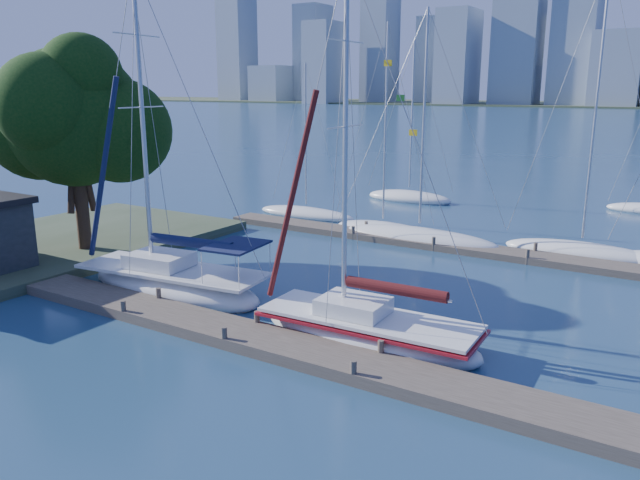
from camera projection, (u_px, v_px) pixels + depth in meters
The scene contains 12 objects.
ground at pixel (242, 340), 21.93m from camera, with size 700.00×700.00×0.00m, color #18354E.
near_dock at pixel (241, 335), 21.89m from camera, with size 26.00×2.00×0.40m, color #473F34.
far_dock at pixel (456, 247), 34.01m from camera, with size 30.00×1.80×0.36m, color #473F34.
shore at pixel (28, 250), 33.13m from camera, with size 12.00×22.00×0.50m, color #38472D.
tree at pixel (74, 114), 30.85m from camera, with size 8.93×8.11×11.17m.
sailboat_navy at pixel (172, 270), 26.79m from camera, with size 9.49×4.09×14.07m.
sailboat_maroon at pixel (368, 314), 21.52m from camera, with size 8.34×3.02×13.25m.
bg_boat_0 at pixel (306, 213), 42.86m from camera, with size 7.73×4.02×10.50m.
bg_boat_1 at pixel (383, 229), 37.90m from camera, with size 6.49×2.75×12.60m.
bg_boat_2 at pixel (419, 238), 35.67m from camera, with size 9.68×6.02×13.17m.
bg_boat_3 at pixel (581, 251), 32.71m from camera, with size 7.98×2.46×15.00m.
bg_boat_6 at pixel (409, 197), 48.80m from camera, with size 7.08×2.89×12.41m.
Camera 1 is at (13.23, -15.85, 8.67)m, focal length 35.00 mm.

